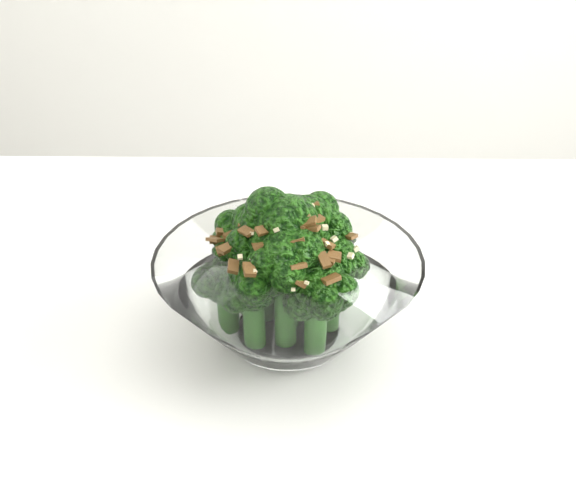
{
  "coord_description": "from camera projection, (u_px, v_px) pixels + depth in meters",
  "views": [
    {
      "loc": [
        -0.07,
        -0.52,
        1.11
      ],
      "look_at": [
        -0.1,
        -0.09,
        0.84
      ],
      "focal_mm": 40.0,
      "sensor_mm": 36.0,
      "label": 1
    }
  ],
  "objects": [
    {
      "name": "broccoli_dish",
      "position": [
        287.0,
        284.0,
        0.53
      ],
      "size": [
        0.22,
        0.22,
        0.13
      ],
      "color": "white",
      "rests_on": "table"
    },
    {
      "name": "table",
      "position": [
        267.0,
        405.0,
        0.58
      ],
      "size": [
        1.25,
        0.88,
        0.75
      ],
      "color": "white",
      "rests_on": "ground"
    }
  ]
}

